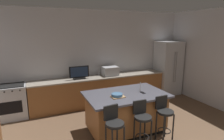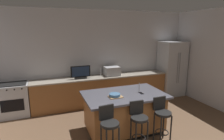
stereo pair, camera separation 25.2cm
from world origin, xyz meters
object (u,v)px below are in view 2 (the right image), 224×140
object	(u,v)px
microwave	(112,71)
cell_phone	(141,93)
fruit_bowl	(115,95)
cutting_board	(116,97)
bar_stool_left	(109,128)
bar_stool_right	(162,116)
range_oven	(14,100)
kitchen_island	(124,112)
tv_monitor	(81,73)
bar_stool_center	(139,121)
refrigerator	(171,69)

from	to	relation	value
microwave	cell_phone	world-z (taller)	microwave
fruit_bowl	cutting_board	world-z (taller)	fruit_bowl
bar_stool_left	microwave	bearing A→B (deg)	62.86
bar_stool_right	range_oven	bearing A→B (deg)	140.32
kitchen_island	tv_monitor	bearing A→B (deg)	110.39
bar_stool_right	bar_stool_center	bearing A→B (deg)	-179.79
bar_stool_right	cell_phone	bearing A→B (deg)	105.87
kitchen_island	refrigerator	distance (m)	3.21
tv_monitor	cell_phone	bearing A→B (deg)	-60.95
bar_stool_center	fruit_bowl	size ratio (longest dim) A/B	3.99
tv_monitor	bar_stool_center	xyz separation A→B (m)	(0.65, -2.45, -0.50)
range_oven	bar_stool_right	size ratio (longest dim) A/B	0.94
tv_monitor	bar_stool_right	xyz separation A→B (m)	(1.20, -2.44, -0.50)
tv_monitor	refrigerator	bearing A→B (deg)	-0.00
kitchen_island	tv_monitor	world-z (taller)	tv_monitor
microwave	cell_phone	distance (m)	1.91
bar_stool_center	cutting_board	xyz separation A→B (m)	(-0.27, 0.56, 0.35)
bar_stool_right	fruit_bowl	xyz separation A→B (m)	(-0.83, 0.58, 0.37)
refrigerator	bar_stool_center	size ratio (longest dim) A/B	2.01
bar_stool_center	refrigerator	bearing A→B (deg)	45.93
kitchen_island	refrigerator	size ratio (longest dim) A/B	0.95
refrigerator	bar_stool_right	size ratio (longest dim) A/B	1.98
refrigerator	cutting_board	bearing A→B (deg)	-147.13
bar_stool_right	microwave	bearing A→B (deg)	93.51
tv_monitor	fruit_bowl	xyz separation A→B (m)	(0.37, -1.86, -0.13)
kitchen_island	tv_monitor	xyz separation A→B (m)	(-0.65, 1.75, 0.61)
fruit_bowl	refrigerator	bearing A→B (deg)	32.50
bar_stool_left	cutting_board	world-z (taller)	bar_stool_left
kitchen_island	cell_phone	xyz separation A→B (m)	(0.38, -0.11, 0.45)
bar_stool_left	kitchen_island	bearing A→B (deg)	44.47
bar_stool_right	cell_phone	size ratio (longest dim) A/B	6.51
bar_stool_left	cell_phone	xyz separation A→B (m)	(1.02, 0.66, 0.32)
range_oven	cell_phone	distance (m)	3.50
refrigerator	tv_monitor	size ratio (longest dim) A/B	3.31
microwave	bar_stool_center	world-z (taller)	microwave
range_oven	fruit_bowl	xyz separation A→B (m)	(2.24, -1.92, 0.50)
cell_phone	range_oven	bearing A→B (deg)	145.34
bar_stool_center	cell_phone	xyz separation A→B (m)	(0.38, 0.59, 0.35)
bar_stool_center	fruit_bowl	world-z (taller)	fruit_bowl
bar_stool_left	bar_stool_right	size ratio (longest dim) A/B	1.02
refrigerator	fruit_bowl	xyz separation A→B (m)	(-2.93, -1.86, -0.01)
bar_stool_left	cell_phone	bearing A→B (deg)	27.31
kitchen_island	refrigerator	xyz separation A→B (m)	(2.65, 1.75, 0.50)
bar_stool_center	bar_stool_right	xyz separation A→B (m)	(0.55, 0.01, 0.01)
bar_stool_right	kitchen_island	bearing A→B (deg)	128.15
bar_stool_center	cell_phone	distance (m)	0.78
kitchen_island	bar_stool_center	xyz separation A→B (m)	(0.00, -0.70, 0.11)
tv_monitor	fruit_bowl	world-z (taller)	tv_monitor
range_oven	tv_monitor	bearing A→B (deg)	-1.56
bar_stool_center	cutting_board	bearing A→B (deg)	118.81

